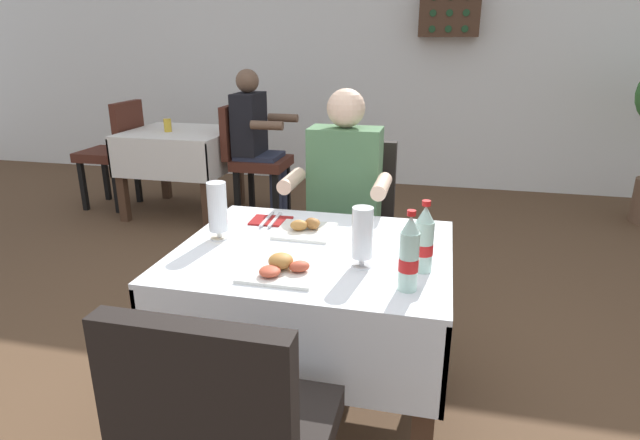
{
  "coord_description": "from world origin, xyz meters",
  "views": [
    {
      "loc": [
        0.58,
        -1.68,
        1.48
      ],
      "look_at": [
        0.14,
        0.19,
        0.82
      ],
      "focal_mm": 29.35,
      "sensor_mm": 36.0,
      "label": 1
    }
  ],
  "objects_px": {
    "beer_glass_middle": "(218,211)",
    "plate_near_camera": "(282,267)",
    "cola_bottle_primary": "(409,256)",
    "wall_bottle_rack": "(450,13)",
    "background_dining_table": "(181,152)",
    "plate_far_diner": "(307,228)",
    "main_dining_table": "(314,290)",
    "background_table_tumbler": "(168,125)",
    "background_patron": "(256,137)",
    "background_chair_left": "(115,148)",
    "napkin_cutlery_set": "(271,220)",
    "background_chair_right": "(251,155)",
    "cola_bottle_secondary": "(424,241)",
    "chair_far_diner_seat": "(351,223)",
    "seated_diner_far": "(342,200)",
    "beer_glass_left": "(362,237)"
  },
  "relations": [
    {
      "from": "cola_bottle_primary",
      "to": "cola_bottle_secondary",
      "type": "height_order",
      "value": "cola_bottle_primary"
    },
    {
      "from": "chair_far_diner_seat",
      "to": "background_chair_left",
      "type": "relative_size",
      "value": 1.0
    },
    {
      "from": "main_dining_table",
      "to": "plate_near_camera",
      "type": "xyz_separation_m",
      "value": [
        -0.05,
        -0.23,
        0.19
      ]
    },
    {
      "from": "napkin_cutlery_set",
      "to": "plate_near_camera",
      "type": "bearing_deg",
      "value": -67.53
    },
    {
      "from": "napkin_cutlery_set",
      "to": "wall_bottle_rack",
      "type": "bearing_deg",
      "value": 78.92
    },
    {
      "from": "napkin_cutlery_set",
      "to": "background_table_tumbler",
      "type": "height_order",
      "value": "background_table_tumbler"
    },
    {
      "from": "cola_bottle_primary",
      "to": "wall_bottle_rack",
      "type": "xyz_separation_m",
      "value": [
        0.04,
        3.93,
        0.87
      ]
    },
    {
      "from": "main_dining_table",
      "to": "background_table_tumbler",
      "type": "xyz_separation_m",
      "value": [
        -1.86,
        2.29,
        0.23
      ]
    },
    {
      "from": "background_dining_table",
      "to": "background_patron",
      "type": "height_order",
      "value": "background_patron"
    },
    {
      "from": "plate_near_camera",
      "to": "background_chair_left",
      "type": "bearing_deg",
      "value": 132.7
    },
    {
      "from": "seated_diner_far",
      "to": "background_chair_left",
      "type": "relative_size",
      "value": 1.3
    },
    {
      "from": "wall_bottle_rack",
      "to": "cola_bottle_secondary",
      "type": "bearing_deg",
      "value": -90.09
    },
    {
      "from": "background_patron",
      "to": "background_table_tumbler",
      "type": "bearing_deg",
      "value": -175.05
    },
    {
      "from": "plate_near_camera",
      "to": "plate_far_diner",
      "type": "height_order",
      "value": "plate_near_camera"
    },
    {
      "from": "cola_bottle_primary",
      "to": "background_chair_right",
      "type": "distance_m",
      "value": 3.04
    },
    {
      "from": "cola_bottle_secondary",
      "to": "background_table_tumbler",
      "type": "distance_m",
      "value": 3.3
    },
    {
      "from": "plate_near_camera",
      "to": "beer_glass_left",
      "type": "relative_size",
      "value": 1.18
    },
    {
      "from": "beer_glass_middle",
      "to": "background_chair_left",
      "type": "relative_size",
      "value": 0.24
    },
    {
      "from": "plate_near_camera",
      "to": "napkin_cutlery_set",
      "type": "height_order",
      "value": "plate_near_camera"
    },
    {
      "from": "cola_bottle_primary",
      "to": "background_patron",
      "type": "height_order",
      "value": "background_patron"
    },
    {
      "from": "chair_far_diner_seat",
      "to": "cola_bottle_primary",
      "type": "distance_m",
      "value": 1.19
    },
    {
      "from": "background_dining_table",
      "to": "plate_far_diner",
      "type": "bearing_deg",
      "value": -51.92
    },
    {
      "from": "background_chair_right",
      "to": "background_table_tumbler",
      "type": "xyz_separation_m",
      "value": [
        -0.72,
        -0.07,
        0.24
      ]
    },
    {
      "from": "beer_glass_middle",
      "to": "background_chair_right",
      "type": "bearing_deg",
      "value": 107.68
    },
    {
      "from": "main_dining_table",
      "to": "cola_bottle_secondary",
      "type": "height_order",
      "value": "cola_bottle_secondary"
    },
    {
      "from": "cola_bottle_primary",
      "to": "background_chair_left",
      "type": "distance_m",
      "value": 3.85
    },
    {
      "from": "plate_far_diner",
      "to": "background_chair_left",
      "type": "xyz_separation_m",
      "value": [
        -2.37,
        2.19,
        -0.2
      ]
    },
    {
      "from": "cola_bottle_primary",
      "to": "beer_glass_middle",
      "type": "bearing_deg",
      "value": 159.92
    },
    {
      "from": "beer_glass_middle",
      "to": "plate_near_camera",
      "type": "bearing_deg",
      "value": -36.35
    },
    {
      "from": "background_dining_table",
      "to": "wall_bottle_rack",
      "type": "distance_m",
      "value": 2.82
    },
    {
      "from": "background_patron",
      "to": "beer_glass_left",
      "type": "bearing_deg",
      "value": -62.55
    },
    {
      "from": "napkin_cutlery_set",
      "to": "background_chair_right",
      "type": "bearing_deg",
      "value": 112.74
    },
    {
      "from": "cola_bottle_secondary",
      "to": "background_table_tumbler",
      "type": "relative_size",
      "value": 2.27
    },
    {
      "from": "background_dining_table",
      "to": "background_chair_right",
      "type": "distance_m",
      "value": 0.65
    },
    {
      "from": "main_dining_table",
      "to": "napkin_cutlery_set",
      "type": "distance_m",
      "value": 0.4
    },
    {
      "from": "chair_far_diner_seat",
      "to": "plate_near_camera",
      "type": "relative_size",
      "value": 3.83
    },
    {
      "from": "background_chair_right",
      "to": "wall_bottle_rack",
      "type": "height_order",
      "value": "wall_bottle_rack"
    },
    {
      "from": "background_chair_right",
      "to": "background_patron",
      "type": "bearing_deg",
      "value": -0.0
    },
    {
      "from": "main_dining_table",
      "to": "background_table_tumbler",
      "type": "bearing_deg",
      "value": 129.09
    },
    {
      "from": "plate_far_diner",
      "to": "background_patron",
      "type": "relative_size",
      "value": 0.18
    },
    {
      "from": "beer_glass_middle",
      "to": "cola_bottle_secondary",
      "type": "xyz_separation_m",
      "value": [
        0.8,
        -0.12,
        -0.01
      ]
    },
    {
      "from": "cola_bottle_primary",
      "to": "background_chair_left",
      "type": "xyz_separation_m",
      "value": [
        -2.81,
        2.62,
        -0.3
      ]
    },
    {
      "from": "cola_bottle_secondary",
      "to": "napkin_cutlery_set",
      "type": "height_order",
      "value": "cola_bottle_secondary"
    },
    {
      "from": "napkin_cutlery_set",
      "to": "main_dining_table",
      "type": "bearing_deg",
      "value": -45.06
    },
    {
      "from": "cola_bottle_primary",
      "to": "background_dining_table",
      "type": "height_order",
      "value": "cola_bottle_primary"
    },
    {
      "from": "main_dining_table",
      "to": "beer_glass_middle",
      "type": "height_order",
      "value": "beer_glass_middle"
    },
    {
      "from": "background_dining_table",
      "to": "cola_bottle_primary",
      "type": "bearing_deg",
      "value": -50.52
    },
    {
      "from": "cola_bottle_secondary",
      "to": "background_table_tumbler",
      "type": "height_order",
      "value": "cola_bottle_secondary"
    },
    {
      "from": "main_dining_table",
      "to": "background_dining_table",
      "type": "xyz_separation_m",
      "value": [
        -1.79,
        2.36,
        -0.01
      ]
    },
    {
      "from": "background_dining_table",
      "to": "background_table_tumbler",
      "type": "height_order",
      "value": "background_table_tumbler"
    }
  ]
}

